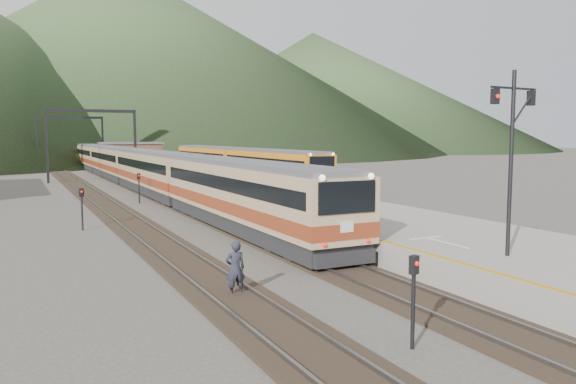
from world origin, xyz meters
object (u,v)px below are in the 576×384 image
signal_mast (512,143)px  second_train (237,164)px  worker (235,269)px  main_train (115,162)px

signal_mast → second_train: bearing=80.6°
second_train → worker: second_train is taller
second_train → main_train: bearing=139.3°
signal_mast → worker: signal_mast is taller
main_train → signal_mast: (4.07, -54.61, 2.80)m
main_train → second_train: bearing=-40.7°
main_train → second_train: (11.50, -9.88, -0.11)m
second_train → signal_mast: (-7.43, -44.73, 2.91)m
second_train → worker: 45.03m
main_train → signal_mast: 54.83m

